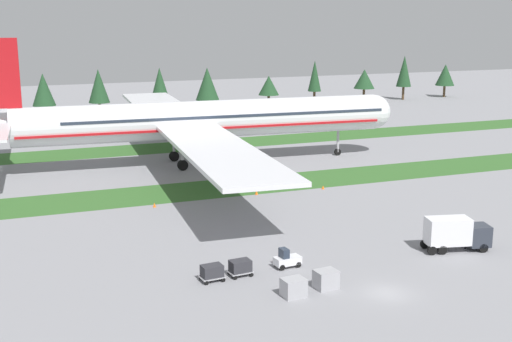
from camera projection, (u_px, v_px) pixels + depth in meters
The scene contains 15 objects.
ground_plane at pixel (387, 293), 60.55m from camera, with size 400.00×400.00×0.00m, color gray.
grass_strip_near at pixel (234, 187), 97.91m from camera, with size 320.00×10.28×0.01m, color #336028.
grass_strip_far at pixel (177, 147), 127.50m from camera, with size 320.00×10.28×0.01m, color #336028.
airliner at pixel (189, 120), 110.52m from camera, with size 71.82×87.91×20.85m.
baggage_tug at pixel (287, 259), 66.60m from camera, with size 2.71×1.53×1.97m.
cargo_dolly_lead at pixel (240, 267), 64.41m from camera, with size 2.33×1.70×1.55m.
cargo_dolly_second at pixel (212, 272), 63.15m from camera, with size 2.33×1.70×1.55m.
catering_truck at pixel (456, 233), 71.13m from camera, with size 7.30×3.83×3.58m.
ground_crew_marshaller at pixel (466, 240), 71.90m from camera, with size 0.39×0.46×1.74m.
uld_container_0 at pixel (326, 279), 61.52m from camera, with size 2.00×1.60×1.69m, color #A3A3A8.
uld_container_1 at pixel (294, 288), 59.71m from camera, with size 2.00×1.60×1.65m, color #A3A3A8.
taxiway_marker_0 at pixel (257, 192), 93.62m from camera, with size 0.44×0.44×0.68m, color orange.
taxiway_marker_1 at pixel (154, 205), 87.55m from camera, with size 0.44×0.44×0.58m, color orange.
taxiway_marker_2 at pixel (323, 187), 96.58m from camera, with size 0.44×0.44×0.53m, color orange.
distant_tree_line at pixel (126, 86), 167.80m from camera, with size 195.13×10.12×12.67m.
Camera 1 is at (-31.27, -48.57, 24.18)m, focal length 47.84 mm.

